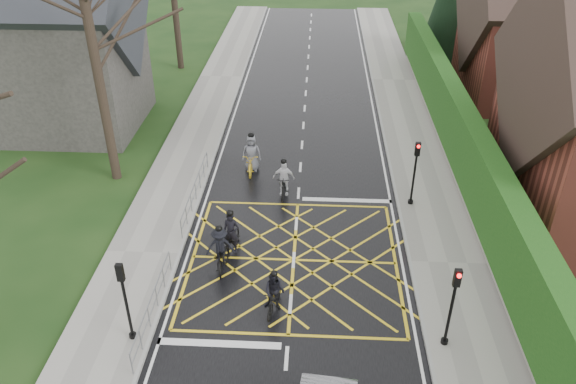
# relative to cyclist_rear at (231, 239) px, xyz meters

# --- Properties ---
(ground) EXTENTS (120.00, 120.00, 0.00)m
(ground) POSITION_rel_cyclist_rear_xyz_m (2.50, -0.37, -0.65)
(ground) COLOR black
(ground) RESTS_ON ground
(road) EXTENTS (9.00, 80.00, 0.01)m
(road) POSITION_rel_cyclist_rear_xyz_m (2.50, -0.37, -0.64)
(road) COLOR black
(road) RESTS_ON ground
(sidewalk_right) EXTENTS (3.00, 80.00, 0.15)m
(sidewalk_right) POSITION_rel_cyclist_rear_xyz_m (8.50, -0.37, -0.57)
(sidewalk_right) COLOR gray
(sidewalk_right) RESTS_ON ground
(sidewalk_left) EXTENTS (3.00, 80.00, 0.15)m
(sidewalk_left) POSITION_rel_cyclist_rear_xyz_m (-3.50, -0.37, -0.57)
(sidewalk_left) COLOR gray
(sidewalk_left) RESTS_ON ground
(stone_wall) EXTENTS (0.50, 38.00, 0.70)m
(stone_wall) POSITION_rel_cyclist_rear_xyz_m (10.25, 5.63, -0.30)
(stone_wall) COLOR slate
(stone_wall) RESTS_ON ground
(hedge) EXTENTS (0.90, 38.00, 2.80)m
(hedge) POSITION_rel_cyclist_rear_xyz_m (10.25, 5.63, 1.45)
(hedge) COLOR #133C10
(hedge) RESTS_ON stone_wall
(house_far) EXTENTS (9.80, 8.80, 10.30)m
(house_far) POSITION_rel_cyclist_rear_xyz_m (17.26, 17.63, 3.71)
(house_far) COLOR maroon
(house_far) RESTS_ON ground
(church) EXTENTS (8.80, 7.80, 11.00)m
(church) POSITION_rel_cyclist_rear_xyz_m (-11.03, 11.63, 4.28)
(church) COLOR #2D2B28
(church) RESTS_ON ground
(tree_near) EXTENTS (9.24, 9.24, 11.44)m
(tree_near) POSITION_rel_cyclist_rear_xyz_m (-6.50, 5.63, 7.27)
(tree_near) COLOR black
(tree_near) RESTS_ON ground
(railing_south) EXTENTS (0.05, 5.04, 1.03)m
(railing_south) POSITION_rel_cyclist_rear_xyz_m (-2.15, -3.87, 0.13)
(railing_south) COLOR slate
(railing_south) RESTS_ON ground
(railing_north) EXTENTS (0.05, 6.04, 1.03)m
(railing_north) POSITION_rel_cyclist_rear_xyz_m (-2.15, 3.63, 0.14)
(railing_north) COLOR slate
(railing_north) RESTS_ON ground
(traffic_light_ne) EXTENTS (0.24, 0.31, 3.21)m
(traffic_light_ne) POSITION_rel_cyclist_rear_xyz_m (7.60, 3.82, 1.01)
(traffic_light_ne) COLOR black
(traffic_light_ne) RESTS_ON ground
(traffic_light_se) EXTENTS (0.24, 0.31, 3.21)m
(traffic_light_se) POSITION_rel_cyclist_rear_xyz_m (7.60, -4.58, 1.01)
(traffic_light_se) COLOR black
(traffic_light_se) RESTS_ON ground
(traffic_light_sw) EXTENTS (0.24, 0.31, 3.21)m
(traffic_light_sw) POSITION_rel_cyclist_rear_xyz_m (-2.60, -4.87, 1.01)
(traffic_light_sw) COLOR black
(traffic_light_sw) RESTS_ON ground
(cyclist_rear) EXTENTS (1.03, 2.13, 1.99)m
(cyclist_rear) POSITION_rel_cyclist_rear_xyz_m (0.00, 0.00, 0.00)
(cyclist_rear) COLOR black
(cyclist_rear) RESTS_ON ground
(cyclist_back) EXTENTS (0.86, 1.74, 1.69)m
(cyclist_back) POSITION_rel_cyclist_rear_xyz_m (1.95, -3.14, -0.01)
(cyclist_back) COLOR black
(cyclist_back) RESTS_ON ground
(cyclist_mid) EXTENTS (1.19, 2.00, 1.86)m
(cyclist_mid) POSITION_rel_cyclist_rear_xyz_m (-0.30, -0.87, 0.04)
(cyclist_mid) COLOR black
(cyclist_mid) RESTS_ON ground
(cyclist_front) EXTENTS (1.02, 1.89, 1.88)m
(cyclist_front) POSITION_rel_cyclist_rear_xyz_m (1.81, 4.47, 0.05)
(cyclist_front) COLOR black
(cyclist_front) RESTS_ON ground
(cyclist_lead) EXTENTS (0.95, 2.16, 2.08)m
(cyclist_lead) POSITION_rel_cyclist_rear_xyz_m (0.09, 6.67, 0.08)
(cyclist_lead) COLOR gold
(cyclist_lead) RESTS_ON ground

